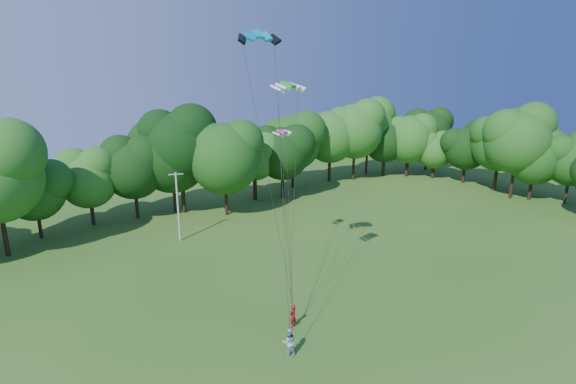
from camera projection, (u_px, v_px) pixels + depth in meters
utility_pole at (178, 206)px, 45.70m from camera, size 1.40×0.57×7.29m
kite_flyer_left at (293, 316)px, 31.05m from camera, size 0.71×0.57×1.70m
kite_flyer_right at (289, 342)px, 28.02m from camera, size 1.11×1.02×1.85m
kite_teal at (258, 34)px, 29.24m from camera, size 2.91×1.97×0.66m
kite_green at (288, 84)px, 29.29m from camera, size 2.50×1.41×0.43m
kite_pink at (282, 131)px, 38.77m from camera, size 1.89×1.29×0.30m
tree_back_center at (180, 144)px, 53.44m from camera, size 9.42×9.42×13.70m
tree_back_east at (368, 124)px, 73.23m from camera, size 9.31×9.31×13.54m
tree_flank_east at (518, 138)px, 59.53m from camera, size 9.18×9.18×13.35m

